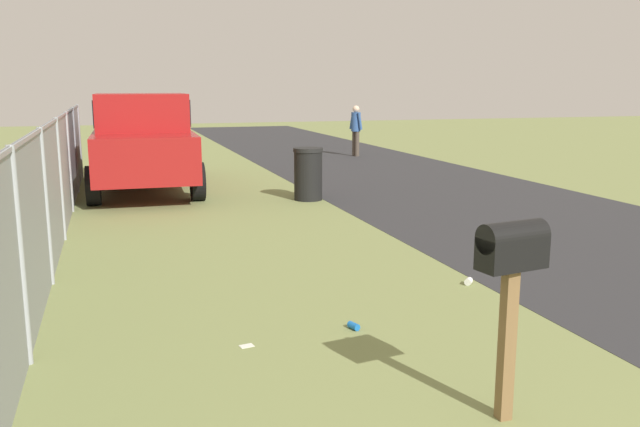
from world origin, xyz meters
The scene contains 8 objects.
mailbox centered at (3.26, -0.07, 1.11)m, with size 0.27×0.50×1.39m.
pickup_truck centered at (14.44, 1.77, 1.11)m, with size 5.63×2.32×2.09m.
trash_bin centered at (12.18, -1.30, 0.52)m, with size 0.59×0.59×1.04m.
pedestrian centered at (19.67, -5.11, 0.93)m, with size 0.47×0.30×1.62m.
fence_section centered at (8.73, 3.15, 0.97)m, with size 16.41×0.07×1.81m.
litter_cup_near_hydrant centered at (6.10, -1.43, 0.04)m, with size 0.08×0.08×0.10m, color white.
litter_can_by_mailbox centered at (5.17, 0.32, 0.03)m, with size 0.07×0.07×0.12m, color blue.
litter_wrapper_midfield_b centered at (5.06, 1.37, 0.00)m, with size 0.12×0.08×0.01m, color silver.
Camera 1 is at (-0.38, 2.40, 2.26)m, focal length 37.20 mm.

